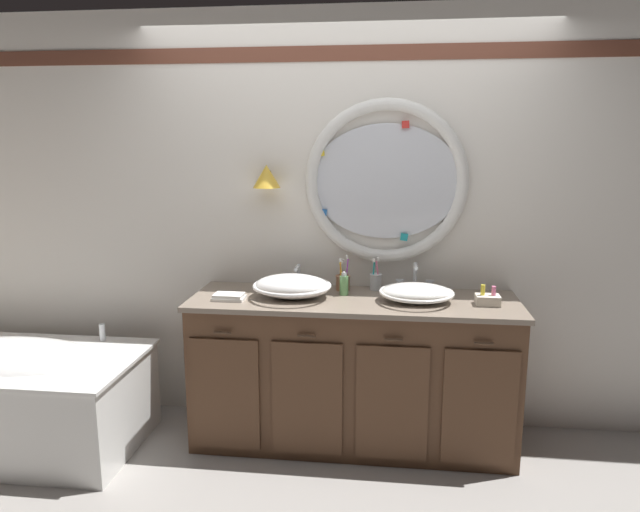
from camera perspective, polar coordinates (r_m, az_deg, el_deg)
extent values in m
plane|color=gray|center=(3.59, 1.27, -19.18)|extent=(14.00, 14.00, 0.00)
cube|color=silver|center=(3.71, 2.27, 3.26)|extent=(6.40, 0.08, 2.60)
cube|color=brown|center=(3.67, 2.34, 19.14)|extent=(6.27, 0.01, 0.09)
ellipsoid|color=silver|center=(3.62, 6.44, 7.21)|extent=(0.92, 0.02, 0.70)
torus|color=silver|center=(3.61, 6.44, 7.20)|extent=(1.00, 0.07, 1.00)
cube|color=#2866B7|center=(3.63, 13.79, 7.42)|extent=(0.04, 0.01, 0.04)
cube|color=red|center=(3.60, 8.33, 12.56)|extent=(0.05, 0.01, 0.05)
cube|color=yellow|center=(3.62, 0.07, 10.04)|extent=(0.05, 0.01, 0.05)
cube|color=#2866B7|center=(3.65, 0.31, 4.26)|extent=(0.05, 0.01, 0.05)
cube|color=teal|center=(3.65, 8.20, 1.84)|extent=(0.05, 0.01, 0.05)
cylinder|color=#4C3823|center=(3.67, -5.07, 8.11)|extent=(0.02, 0.09, 0.02)
cone|color=gold|center=(3.62, -5.23, 7.75)|extent=(0.17, 0.17, 0.14)
cube|color=brown|center=(3.61, 3.22, -11.25)|extent=(1.89, 0.59, 0.87)
cube|color=gray|center=(3.47, 3.30, -4.37)|extent=(1.92, 0.63, 0.03)
cube|color=gray|center=(3.76, 3.57, -4.29)|extent=(1.89, 0.02, 0.11)
cube|color=brown|center=(3.47, -9.23, -13.18)|extent=(0.40, 0.02, 0.66)
cylinder|color=#422D1E|center=(3.32, -9.49, -7.38)|extent=(0.10, 0.01, 0.01)
cube|color=brown|center=(3.37, -1.27, -13.75)|extent=(0.40, 0.02, 0.66)
cylinder|color=#422D1E|center=(3.22, -1.33, -7.81)|extent=(0.10, 0.01, 0.01)
cube|color=brown|center=(3.35, 7.01, -14.08)|extent=(0.40, 0.02, 0.66)
cylinder|color=#422D1E|center=(3.19, 7.17, -8.09)|extent=(0.10, 0.01, 0.01)
cube|color=brown|center=(3.38, 15.29, -14.12)|extent=(0.40, 0.02, 0.66)
cylinder|color=#422D1E|center=(3.23, 15.66, -8.20)|extent=(0.10, 0.01, 0.01)
cube|color=white|center=(4.05, -27.64, -12.41)|extent=(1.49, 0.80, 0.56)
ellipsoid|color=white|center=(3.97, -27.94, -9.36)|extent=(1.22, 0.63, 0.28)
cube|color=white|center=(3.96, -28.00, -8.82)|extent=(1.52, 0.83, 0.02)
cylinder|color=silver|center=(4.00, -20.44, -6.97)|extent=(0.04, 0.04, 0.11)
cylinder|color=silver|center=(3.97, -27.94, -9.36)|extent=(0.04, 0.04, 0.01)
ellipsoid|color=white|center=(3.46, -2.74, -2.95)|extent=(0.45, 0.31, 0.14)
torus|color=white|center=(3.45, -2.74, -2.90)|extent=(0.47, 0.47, 0.02)
cylinder|color=silver|center=(3.45, -2.74, -2.90)|extent=(0.03, 0.03, 0.01)
ellipsoid|color=white|center=(3.42, 9.38, -3.56)|extent=(0.41, 0.28, 0.11)
torus|color=white|center=(3.41, 9.38, -3.51)|extent=(0.43, 0.43, 0.02)
cylinder|color=silver|center=(3.41, 9.38, -3.51)|extent=(0.03, 0.03, 0.01)
cylinder|color=silver|center=(3.71, -2.08, -2.89)|extent=(0.05, 0.05, 0.02)
cylinder|color=silver|center=(3.69, -2.08, -1.86)|extent=(0.02, 0.02, 0.12)
sphere|color=silver|center=(3.68, -2.09, -0.96)|extent=(0.03, 0.03, 0.03)
cylinder|color=silver|center=(3.62, -2.24, -1.17)|extent=(0.02, 0.12, 0.02)
cylinder|color=silver|center=(3.72, -3.50, -2.55)|extent=(0.04, 0.04, 0.06)
cylinder|color=silver|center=(3.69, -0.65, -2.64)|extent=(0.04, 0.04, 0.06)
cube|color=silver|center=(3.71, -3.51, -2.04)|extent=(0.05, 0.01, 0.01)
cube|color=silver|center=(3.68, -0.65, -2.12)|extent=(0.05, 0.01, 0.01)
cylinder|color=silver|center=(3.67, 9.21, -3.20)|extent=(0.05, 0.05, 0.02)
cylinder|color=silver|center=(3.65, 9.25, -1.92)|extent=(0.02, 0.02, 0.15)
sphere|color=silver|center=(3.63, 9.28, -0.79)|extent=(0.03, 0.03, 0.03)
cylinder|color=silver|center=(3.57, 9.32, -1.00)|extent=(0.02, 0.13, 0.02)
cylinder|color=silver|center=(3.66, 7.78, -2.86)|extent=(0.04, 0.04, 0.06)
cylinder|color=silver|center=(3.67, 10.65, -2.93)|extent=(0.04, 0.04, 0.06)
cube|color=silver|center=(3.65, 7.80, -2.35)|extent=(0.05, 0.01, 0.01)
cube|color=silver|center=(3.66, 10.66, -2.41)|extent=(0.05, 0.01, 0.01)
cylinder|color=#996647|center=(3.63, 2.24, -2.64)|extent=(0.09, 0.09, 0.09)
torus|color=#996647|center=(3.62, 2.25, -1.96)|extent=(0.09, 0.09, 0.01)
cylinder|color=purple|center=(3.62, 2.62, -1.71)|extent=(0.02, 0.01, 0.19)
cube|color=white|center=(3.60, 2.63, -0.11)|extent=(0.01, 0.02, 0.02)
cylinder|color=yellow|center=(3.64, 2.16, -1.85)|extent=(0.03, 0.02, 0.16)
cube|color=white|center=(3.62, 2.17, -0.46)|extent=(0.02, 0.02, 0.03)
cylinder|color=orange|center=(3.61, 2.00, -1.88)|extent=(0.01, 0.01, 0.17)
cube|color=white|center=(3.59, 2.01, -0.39)|extent=(0.02, 0.02, 0.02)
cylinder|color=silver|center=(3.65, 5.44, -2.55)|extent=(0.07, 0.07, 0.10)
torus|color=silver|center=(3.64, 5.46, -1.80)|extent=(0.08, 0.08, 0.01)
cylinder|color=pink|center=(3.64, 5.66, -1.80)|extent=(0.03, 0.01, 0.17)
cube|color=white|center=(3.62, 5.69, -0.31)|extent=(0.02, 0.02, 0.02)
cylinder|color=#19ADB2|center=(3.64, 5.22, -1.86)|extent=(0.02, 0.02, 0.16)
cube|color=white|center=(3.62, 5.25, -0.42)|extent=(0.02, 0.02, 0.02)
cylinder|color=#6BAD66|center=(3.52, 2.36, -2.88)|extent=(0.05, 0.05, 0.12)
cylinder|color=silver|center=(3.50, 2.37, -1.80)|extent=(0.03, 0.03, 0.02)
cylinder|color=silver|center=(3.48, 2.34, -1.65)|extent=(0.01, 0.04, 0.01)
cube|color=white|center=(3.46, -8.87, -4.08)|extent=(0.18, 0.12, 0.02)
cube|color=white|center=(3.46, -8.88, -3.80)|extent=(0.17, 0.11, 0.02)
cube|color=beige|center=(3.45, 16.02, -4.15)|extent=(0.13, 0.11, 0.06)
cylinder|color=yellow|center=(3.43, 15.58, -3.21)|extent=(0.02, 0.02, 0.06)
cylinder|color=pink|center=(3.44, 16.56, -3.27)|extent=(0.02, 0.02, 0.05)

